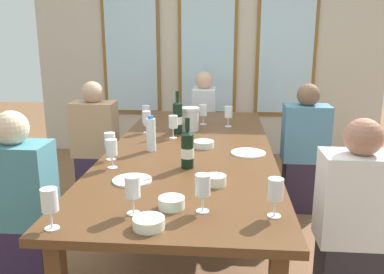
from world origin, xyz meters
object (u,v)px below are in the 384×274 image
(white_plate_1, at_px, (248,153))
(metal_pitcher, at_px, (190,119))
(white_plate_0, at_px, (132,180))
(seated_person_1, at_px, (354,228))
(wine_bottle_1, at_px, (187,149))
(wine_glass_8, at_px, (112,149))
(tasting_bowl_1, at_px, (216,180))
(wine_glass_1, at_px, (228,113))
(tasting_bowl_2, at_px, (149,223))
(wine_glass_3, at_px, (146,118))
(wine_glass_6, at_px, (110,141))
(wine_glass_2, at_px, (173,122))
(seated_person_4, at_px, (204,125))
(wine_glass_0, at_px, (146,112))
(seated_person_3, at_px, (304,152))
(wine_bottle_0, at_px, (178,117))
(tasting_bowl_3, at_px, (171,203))
(water_bottle, at_px, (151,134))
(wine_glass_10, at_px, (203,111))
(seated_person_0, at_px, (21,212))
(dining_table, at_px, (191,156))
(wine_glass_9, at_px, (50,202))
(wine_glass_4, at_px, (203,187))
(tasting_bowl_0, at_px, (204,144))
(wine_glass_5, at_px, (133,189))
(seated_person_2, at_px, (96,147))
(wine_glass_7, at_px, (275,191))

(white_plate_1, distance_m, metal_pitcher, 0.77)
(white_plate_0, relative_size, seated_person_1, 0.19)
(wine_bottle_1, relative_size, wine_glass_8, 1.73)
(seated_person_1, bearing_deg, tasting_bowl_1, 179.75)
(white_plate_0, bearing_deg, wine_glass_1, 69.20)
(tasting_bowl_2, relative_size, wine_glass_3, 0.76)
(white_plate_0, bearing_deg, wine_glass_6, 121.32)
(wine_glass_2, relative_size, seated_person_1, 0.16)
(wine_glass_3, relative_size, seated_person_4, 0.16)
(wine_glass_0, xyz_separation_m, seated_person_3, (1.36, 0.03, -0.33))
(wine_bottle_0, height_order, tasting_bowl_3, wine_bottle_0)
(white_plate_0, xyz_separation_m, wine_glass_6, (-0.22, 0.36, 0.12))
(metal_pitcher, relative_size, wine_glass_6, 1.09)
(tasting_bowl_3, xyz_separation_m, water_bottle, (-0.26, 0.91, 0.09))
(wine_glass_10, relative_size, seated_person_0, 0.16)
(tasting_bowl_1, relative_size, wine_glass_1, 0.64)
(metal_pitcher, xyz_separation_m, wine_glass_3, (-0.34, -0.10, 0.03))
(tasting_bowl_1, bearing_deg, wine_bottle_1, 122.76)
(dining_table, distance_m, wine_glass_9, 1.34)
(dining_table, distance_m, seated_person_1, 1.16)
(wine_glass_8, distance_m, seated_person_4, 2.22)
(wine_glass_4, relative_size, seated_person_0, 0.16)
(wine_bottle_1, relative_size, tasting_bowl_0, 2.06)
(wine_glass_1, distance_m, wine_glass_3, 0.70)
(wine_glass_5, xyz_separation_m, seated_person_3, (1.08, 1.78, -0.33))
(white_plate_0, height_order, wine_glass_5, wine_glass_5)
(tasting_bowl_2, relative_size, wine_glass_4, 0.76)
(wine_glass_2, height_order, wine_glass_4, same)
(tasting_bowl_3, distance_m, seated_person_2, 1.95)
(wine_glass_1, xyz_separation_m, wine_glass_4, (-0.12, -1.71, 0.00))
(wine_glass_7, bearing_deg, wine_glass_3, 119.98)
(wine_glass_0, height_order, wine_glass_7, same)
(tasting_bowl_3, xyz_separation_m, wine_glass_8, (-0.42, 0.53, 0.09))
(wine_glass_2, xyz_separation_m, wine_glass_4, (0.30, -1.29, -0.00))
(wine_glass_7, distance_m, wine_glass_10, 1.85)
(water_bottle, bearing_deg, tasting_bowl_2, -80.15)
(metal_pitcher, bearing_deg, wine_bottle_1, -85.83)
(wine_glass_0, bearing_deg, wine_bottle_1, -67.30)
(white_plate_1, height_order, wine_glass_2, wine_glass_2)
(wine_glass_0, height_order, seated_person_2, seated_person_2)
(wine_bottle_0, distance_m, tasting_bowl_2, 1.61)
(wine_glass_4, xyz_separation_m, wine_glass_5, (-0.30, -0.05, -0.00))
(wine_glass_5, relative_size, wine_glass_8, 1.00)
(wine_glass_2, relative_size, wine_glass_3, 1.00)
(wine_glass_0, bearing_deg, white_plate_0, -82.19)
(tasting_bowl_0, distance_m, tasting_bowl_2, 1.24)
(white_plate_0, relative_size, metal_pitcher, 1.12)
(wine_glass_0, bearing_deg, wine_glass_7, -62.49)
(wine_bottle_0, bearing_deg, tasting_bowl_2, -87.43)
(white_plate_0, relative_size, seated_person_4, 0.19)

